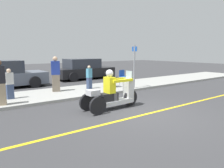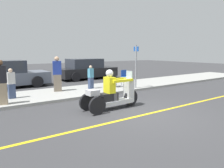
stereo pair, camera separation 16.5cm
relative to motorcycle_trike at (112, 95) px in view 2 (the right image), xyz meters
name	(u,v)px [view 2 (the right image)]	position (x,y,z in m)	size (l,w,h in m)	color
ground_plane	(145,115)	(0.47, -1.18, -0.50)	(60.00, 60.00, 0.00)	#38383A
lane_stripe	(134,117)	(0.00, -1.18, -0.50)	(24.00, 0.12, 0.01)	gold
sidewalk_strip	(79,91)	(0.47, 3.42, -0.44)	(28.00, 2.80, 0.12)	#9E9E99
motorcycle_trike	(112,95)	(0.00, 0.00, 0.00)	(2.26, 0.73, 1.40)	black
spectator_by_tree	(11,84)	(-2.59, 3.33, 0.21)	(0.30, 0.20, 1.21)	#38476B
spectator_end_of_line	(1,83)	(-3.09, 2.43, 0.39)	(0.43, 0.32, 1.60)	gray
spectator_with_child	(57,75)	(-0.47, 3.76, 0.42)	(0.45, 0.35, 1.65)	#726656
spectator_near_curb	(91,78)	(1.17, 3.46, 0.19)	(0.31, 0.24, 1.18)	#38476B
folding_chair_curbside	(115,77)	(2.51, 3.25, 0.12)	(0.47, 0.47, 0.82)	#A5A8AD
folding_chair_set_back	(125,76)	(3.51, 3.57, 0.12)	(0.52, 0.52, 0.82)	#A5A8AD
parked_car_lot_right	(86,69)	(3.37, 7.85, 0.19)	(4.23, 1.99, 1.47)	black
parked_car_lot_left	(2,75)	(-2.30, 7.05, 0.21)	(4.70, 2.00, 1.51)	slate
street_sign	(136,65)	(3.14, 2.27, 0.82)	(0.08, 0.36, 2.20)	gray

